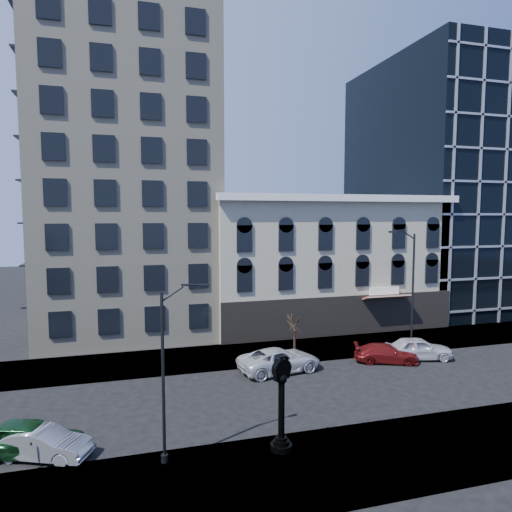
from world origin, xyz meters
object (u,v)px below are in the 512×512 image
object	(u,v)px
street_clock	(281,407)
car_near_b	(44,443)
street_lamp_near	(175,326)
car_near_a	(30,438)

from	to	relation	value
street_clock	car_near_b	bearing A→B (deg)	143.82
street_lamp_near	car_near_a	size ratio (longest dim) A/B	1.66
street_clock	street_lamp_near	world-z (taller)	street_lamp_near
car_near_a	car_near_b	size ratio (longest dim) A/B	1.14
street_lamp_near	car_near_a	distance (m)	8.49
street_lamp_near	car_near_b	size ratio (longest dim) A/B	1.89
street_clock	car_near_b	xyz separation A→B (m)	(-10.26, 2.39, -1.43)
car_near_a	car_near_b	world-z (taller)	car_near_a
street_clock	car_near_a	world-z (taller)	street_clock
street_clock	street_lamp_near	size ratio (longest dim) A/B	0.56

